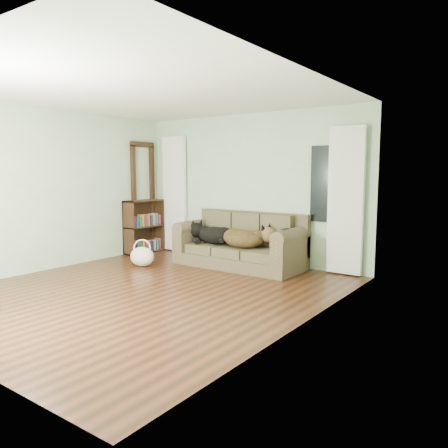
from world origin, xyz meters
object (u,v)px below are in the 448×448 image
Objects in this scene: tote_bag at (142,257)px; bookshelf at (144,227)px; dog_black_lab at (213,236)px; dog_shepherd at (246,239)px; sofa at (239,240)px.

tote_bag is 1.33m from bookshelf.
bookshelf is (-1.72, 0.01, 0.02)m from dog_black_lab.
tote_bag is 0.43× the size of bookshelf.
dog_shepherd is 0.72× the size of bookshelf.
dog_black_lab is 0.69× the size of bookshelf.
sofa is 0.20m from dog_shepherd.
sofa is at bearing 17.99° from dog_black_lab.
sofa is 2.08× the size of bookshelf.
dog_black_lab reaches higher than tote_bag.
sofa is at bearing -20.98° from dog_shepherd.
sofa is 1.66m from tote_bag.
dog_black_lab is 0.69m from dog_shepherd.
dog_shepherd is at bearing -18.17° from sofa.
dog_shepherd is 1.79m from tote_bag.
dog_shepherd is 2.42m from bookshelf.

